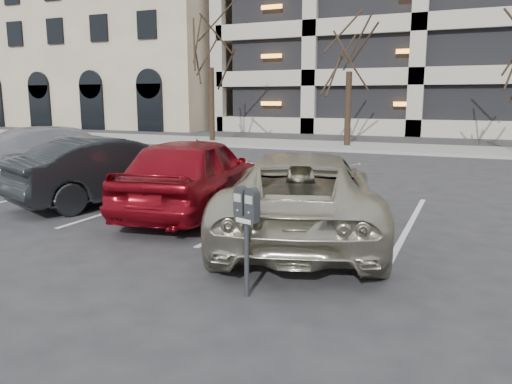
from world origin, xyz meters
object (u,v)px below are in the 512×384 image
object	(u,v)px
parking_meter	(247,215)
car_silver	(65,153)
tree_b	(351,23)
suv_silver	(301,195)
car_red	(194,174)
car_dark	(114,170)
tree_a	(210,20)

from	to	relation	value
parking_meter	car_silver	size ratio (longest dim) A/B	0.24
tree_b	suv_silver	size ratio (longest dim) A/B	1.38
tree_b	suv_silver	world-z (taller)	tree_b
parking_meter	car_red	size ratio (longest dim) A/B	0.28
parking_meter	suv_silver	distance (m)	2.65
car_red	car_dark	distance (m)	2.12
parking_meter	car_red	bearing A→B (deg)	146.18
tree_a	car_dark	bearing A→B (deg)	-69.54
car_dark	car_silver	distance (m)	3.65
suv_silver	car_silver	bearing A→B (deg)	-37.07
car_red	parking_meter	bearing A→B (deg)	118.51
tree_b	parking_meter	size ratio (longest dim) A/B	6.05
parking_meter	car_dark	world-z (taller)	car_dark
car_red	car_dark	bearing A→B (deg)	-14.49
parking_meter	tree_a	bearing A→B (deg)	137.72
car_dark	car_silver	world-z (taller)	car_silver
car_silver	car_dark	bearing A→B (deg)	174.28
tree_a	suv_silver	size ratio (longest dim) A/B	1.51
tree_b	car_dark	world-z (taller)	tree_b
tree_b	car_silver	distance (m)	13.97
tree_a	car_red	bearing A→B (deg)	-62.65
suv_silver	car_dark	bearing A→B (deg)	-29.57
car_dark	car_silver	size ratio (longest dim) A/B	0.84
tree_b	parking_meter	world-z (taller)	tree_b
car_silver	suv_silver	bearing A→B (deg)	-175.97
tree_b	suv_silver	xyz separation A→B (m)	(2.85, -15.07, -4.76)
tree_a	parking_meter	bearing A→B (deg)	-60.30
tree_a	car_silver	distance (m)	13.44
car_silver	car_red	bearing A→B (deg)	-176.51
tree_a	car_red	size ratio (longest dim) A/B	1.84
tree_a	car_dark	world-z (taller)	tree_a
parking_meter	car_red	distance (m)	4.45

